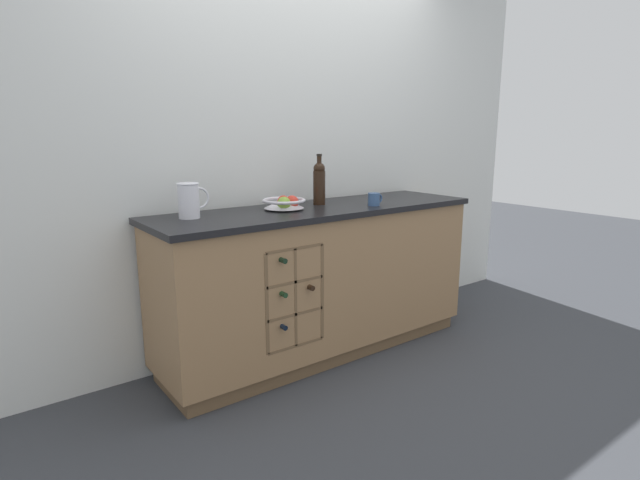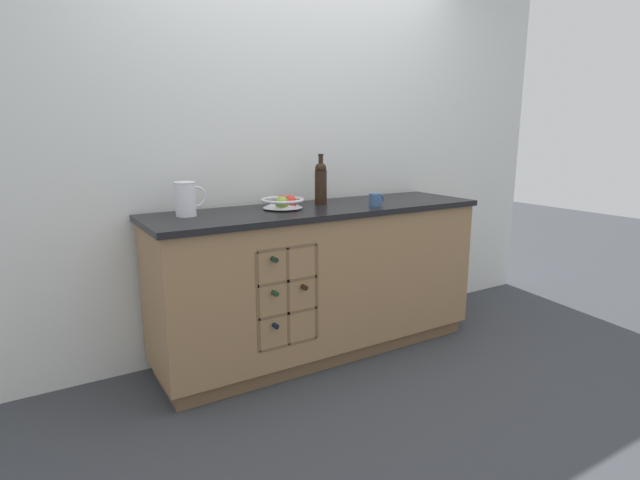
# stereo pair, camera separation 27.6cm
# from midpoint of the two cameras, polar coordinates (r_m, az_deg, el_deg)

# --- Properties ---
(ground_plane) EXTENTS (14.00, 14.00, 0.00)m
(ground_plane) POSITION_cam_midpoint_polar(r_m,az_deg,el_deg) (3.29, -2.46, -12.51)
(ground_plane) COLOR #383A3F
(back_wall) EXTENTS (4.45, 0.06, 2.55)m
(back_wall) POSITION_cam_midpoint_polar(r_m,az_deg,el_deg) (3.28, -6.14, 10.40)
(back_wall) COLOR silver
(back_wall) RESTS_ON ground_plane
(kitchen_island) EXTENTS (2.09, 0.62, 0.93)m
(kitchen_island) POSITION_cam_midpoint_polar(r_m,az_deg,el_deg) (3.12, -2.58, -4.60)
(kitchen_island) COLOR brown
(kitchen_island) RESTS_ON ground_plane
(fruit_bowl) EXTENTS (0.25, 0.25, 0.09)m
(fruit_bowl) POSITION_cam_midpoint_polar(r_m,az_deg,el_deg) (2.92, -6.78, 4.24)
(fruit_bowl) COLOR silver
(fruit_bowl) RESTS_ON kitchen_island
(white_pitcher) EXTENTS (0.17, 0.11, 0.19)m
(white_pitcher) POSITION_cam_midpoint_polar(r_m,az_deg,el_deg) (2.73, -17.55, 4.39)
(white_pitcher) COLOR white
(white_pitcher) RESTS_ON kitchen_island
(ceramic_mug) EXTENTS (0.11, 0.07, 0.08)m
(ceramic_mug) POSITION_cam_midpoint_polar(r_m,az_deg,el_deg) (3.07, 3.68, 4.66)
(ceramic_mug) COLOR #385684
(ceramic_mug) RESTS_ON kitchen_island
(standing_wine_bottle) EXTENTS (0.08, 0.08, 0.31)m
(standing_wine_bottle) POSITION_cam_midpoint_polar(r_m,az_deg,el_deg) (3.11, -2.65, 6.62)
(standing_wine_bottle) COLOR black
(standing_wine_bottle) RESTS_ON kitchen_island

